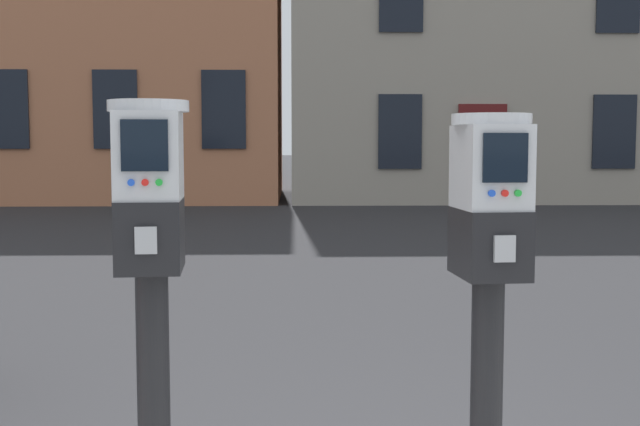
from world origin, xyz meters
The scene contains 2 objects.
parking_meter_near_kerb centered at (-0.81, -0.17, 1.03)m, with size 0.23×0.26×1.29m.
parking_meter_twin_adjacent centered at (0.11, -0.17, 1.00)m, with size 0.23×0.26×1.25m.
Camera 1 is at (-0.42, -2.36, 1.32)m, focal length 45.55 mm.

